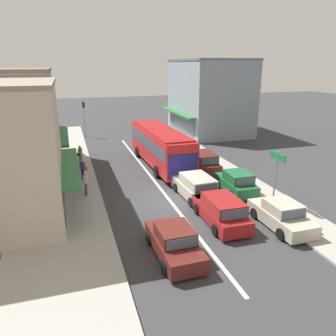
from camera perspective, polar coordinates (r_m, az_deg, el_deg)
name	(u,v)px	position (r m, az deg, el deg)	size (l,w,h in m)	color
ground_plane	(169,199)	(21.64, 0.17, -5.50)	(140.00, 140.00, 0.00)	#353538
lane_centre_line	(153,180)	(25.22, -2.55, -2.05)	(0.20, 28.00, 0.01)	silver
sidewalk_left	(61,179)	(26.38, -18.14, -1.90)	(5.20, 44.00, 0.14)	#A39E96
kerb_right	(216,165)	(29.04, 8.32, 0.59)	(2.80, 44.00, 0.12)	#A39E96
shopfront_mid_block	(12,121)	(29.49, -25.49, 7.34)	(7.56, 9.19, 8.17)	gray
building_right_far	(209,97)	(42.54, 7.19, 12.23)	(8.52, 11.19, 9.08)	#84939E
city_bus	(160,145)	(28.23, -1.34, 4.11)	(2.97, 10.92, 3.23)	red
wagon_adjacent_lane_trail	(221,211)	(18.56, 9.23, -7.35)	(2.00, 4.53, 1.58)	maroon
sedan_behind_bus_mid	(174,242)	(15.50, 1.09, -12.84)	(1.94, 4.22, 1.47)	#561E19
wagon_queue_gap_filler	(196,187)	(21.71, 4.93, -3.37)	(2.08, 4.57, 1.58)	#B7B29E
parked_sedan_kerb_front	(281,215)	(19.01, 19.12, -7.80)	(1.92, 4.21, 1.47)	#B7B29E
parked_hatchback_kerb_second	(236,183)	(22.99, 11.83, -2.56)	(1.91, 3.75, 1.54)	#1E6638
parked_wagon_kerb_third	(202,162)	(27.32, 5.99, 1.08)	(2.04, 4.55, 1.58)	#561E19
parked_wagon_kerb_rear	(184,147)	(32.09, 2.76, 3.68)	(2.03, 4.55, 1.58)	#9EA3A8
traffic_light_downstreet	(84,113)	(40.90, -14.42, 9.23)	(0.33, 0.24, 4.20)	gray
directional_road_sign	(277,167)	(20.57, 18.39, 0.25)	(0.10, 1.40, 3.60)	gray
pedestrian_with_handbag_near	(80,154)	(29.39, -15.06, 2.40)	(0.49, 0.61, 1.63)	#4C4742
pedestrian_browsing_midblock	(85,182)	(22.37, -14.20, -2.34)	(0.32, 0.55, 1.63)	#4C4742
pedestrian_far_walker	(83,168)	(25.26, -14.66, -0.05)	(0.53, 0.58, 1.63)	#232838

